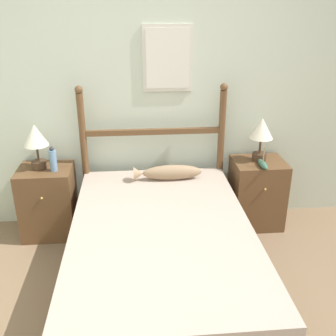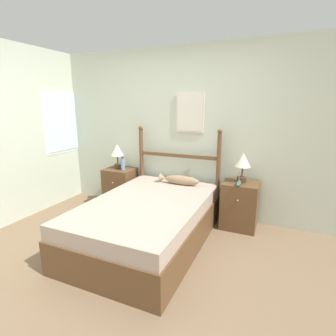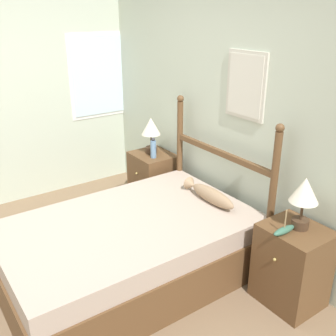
{
  "view_description": "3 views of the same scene",
  "coord_description": "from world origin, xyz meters",
  "px_view_note": "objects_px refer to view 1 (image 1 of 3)",
  "views": [
    {
      "loc": [
        -0.19,
        -1.84,
        2.04
      ],
      "look_at": [
        0.06,
        1.01,
        0.82
      ],
      "focal_mm": 42.0,
      "sensor_mm": 36.0,
      "label": 1
    },
    {
      "loc": [
        1.42,
        -2.08,
        1.71
      ],
      "look_at": [
        0.03,
        1.09,
        0.86
      ],
      "focal_mm": 28.0,
      "sensor_mm": 36.0,
      "label": 2
    },
    {
      "loc": [
        2.48,
        -0.78,
        2.19
      ],
      "look_at": [
        -0.1,
        1.03,
        0.89
      ],
      "focal_mm": 42.0,
      "sensor_mm": 36.0,
      "label": 3
    }
  ],
  "objects_px": {
    "table_lamp_left": "(36,139)",
    "fish_pillow": "(168,173)",
    "model_boat": "(263,164)",
    "table_lamp_right": "(261,132)",
    "nightstand_right": "(256,193)",
    "bed": "(162,258)",
    "nightstand_left": "(49,201)",
    "bottle": "(53,160)"
  },
  "relations": [
    {
      "from": "nightstand_right",
      "to": "bed",
      "type": "bearing_deg",
      "value": -138.02
    },
    {
      "from": "table_lamp_right",
      "to": "fish_pillow",
      "type": "distance_m",
      "value": 0.93
    },
    {
      "from": "bed",
      "to": "fish_pillow",
      "type": "relative_size",
      "value": 3.38
    },
    {
      "from": "bottle",
      "to": "fish_pillow",
      "type": "xyz_separation_m",
      "value": [
        1.0,
        -0.05,
        -0.14
      ]
    },
    {
      "from": "nightstand_right",
      "to": "table_lamp_left",
      "type": "height_order",
      "value": "table_lamp_left"
    },
    {
      "from": "bed",
      "to": "table_lamp_left",
      "type": "bearing_deg",
      "value": 138.9
    },
    {
      "from": "bed",
      "to": "table_lamp_right",
      "type": "distance_m",
      "value": 1.5
    },
    {
      "from": "bottle",
      "to": "model_boat",
      "type": "relative_size",
      "value": 1.06
    },
    {
      "from": "nightstand_left",
      "to": "table_lamp_left",
      "type": "bearing_deg",
      "value": 169.43
    },
    {
      "from": "nightstand_left",
      "to": "model_boat",
      "type": "distance_m",
      "value": 1.99
    },
    {
      "from": "table_lamp_left",
      "to": "table_lamp_right",
      "type": "relative_size",
      "value": 1.0
    },
    {
      "from": "table_lamp_right",
      "to": "nightstand_right",
      "type": "bearing_deg",
      "value": -89.21
    },
    {
      "from": "bottle",
      "to": "nightstand_left",
      "type": "bearing_deg",
      "value": 151.05
    },
    {
      "from": "nightstand_right",
      "to": "model_boat",
      "type": "distance_m",
      "value": 0.38
    },
    {
      "from": "bed",
      "to": "nightstand_left",
      "type": "distance_m",
      "value": 1.33
    },
    {
      "from": "nightstand_right",
      "to": "table_lamp_left",
      "type": "xyz_separation_m",
      "value": [
        -2.01,
        0.01,
        0.61
      ]
    },
    {
      "from": "nightstand_right",
      "to": "bottle",
      "type": "relative_size",
      "value": 2.88
    },
    {
      "from": "bed",
      "to": "table_lamp_left",
      "type": "distance_m",
      "value": 1.51
    },
    {
      "from": "nightstand_right",
      "to": "table_lamp_right",
      "type": "height_order",
      "value": "table_lamp_right"
    },
    {
      "from": "table_lamp_left",
      "to": "nightstand_left",
      "type": "bearing_deg",
      "value": -10.57
    },
    {
      "from": "nightstand_left",
      "to": "model_boat",
      "type": "bearing_deg",
      "value": -3.88
    },
    {
      "from": "nightstand_right",
      "to": "table_lamp_right",
      "type": "relative_size",
      "value": 1.62
    },
    {
      "from": "bed",
      "to": "fish_pillow",
      "type": "height_order",
      "value": "fish_pillow"
    },
    {
      "from": "nightstand_left",
      "to": "bottle",
      "type": "distance_m",
      "value": 0.45
    },
    {
      "from": "nightstand_right",
      "to": "fish_pillow",
      "type": "distance_m",
      "value": 0.93
    },
    {
      "from": "nightstand_right",
      "to": "fish_pillow",
      "type": "bearing_deg",
      "value": -173.14
    },
    {
      "from": "nightstand_left",
      "to": "table_lamp_right",
      "type": "xyz_separation_m",
      "value": [
        1.97,
        0.03,
        0.61
      ]
    },
    {
      "from": "nightstand_left",
      "to": "bottle",
      "type": "relative_size",
      "value": 2.88
    },
    {
      "from": "table_lamp_right",
      "to": "fish_pillow",
      "type": "height_order",
      "value": "table_lamp_right"
    },
    {
      "from": "table_lamp_left",
      "to": "bed",
      "type": "bearing_deg",
      "value": -41.1
    },
    {
      "from": "nightstand_left",
      "to": "table_lamp_right",
      "type": "relative_size",
      "value": 1.62
    },
    {
      "from": "model_boat",
      "to": "table_lamp_left",
      "type": "bearing_deg",
      "value": 175.98
    },
    {
      "from": "bed",
      "to": "bottle",
      "type": "xyz_separation_m",
      "value": [
        -0.89,
        0.83,
        0.49
      ]
    },
    {
      "from": "table_lamp_left",
      "to": "fish_pillow",
      "type": "bearing_deg",
      "value": -5.62
    },
    {
      "from": "bed",
      "to": "nightstand_left",
      "type": "height_order",
      "value": "nightstand_left"
    },
    {
      "from": "model_boat",
      "to": "fish_pillow",
      "type": "distance_m",
      "value": 0.86
    },
    {
      "from": "table_lamp_right",
      "to": "model_boat",
      "type": "relative_size",
      "value": 1.89
    },
    {
      "from": "table_lamp_left",
      "to": "bottle",
      "type": "xyz_separation_m",
      "value": [
        0.14,
        -0.06,
        -0.17
      ]
    },
    {
      "from": "nightstand_left",
      "to": "table_lamp_left",
      "type": "xyz_separation_m",
      "value": [
        -0.04,
        0.01,
        0.61
      ]
    },
    {
      "from": "nightstand_left",
      "to": "bottle",
      "type": "height_order",
      "value": "bottle"
    },
    {
      "from": "nightstand_left",
      "to": "nightstand_right",
      "type": "bearing_deg",
      "value": 0.0
    },
    {
      "from": "fish_pillow",
      "to": "table_lamp_right",
      "type": "bearing_deg",
      "value": 8.64
    }
  ]
}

